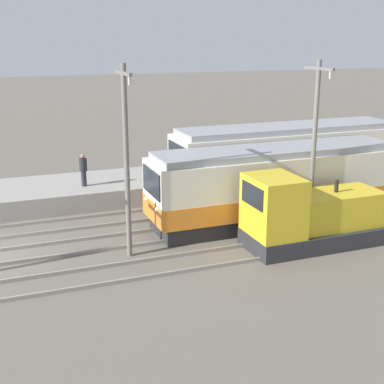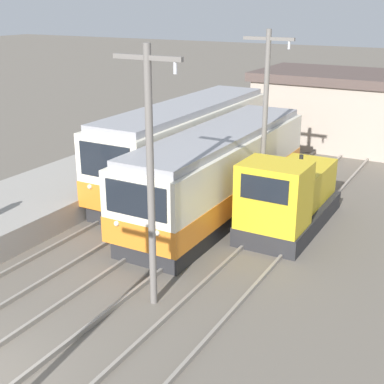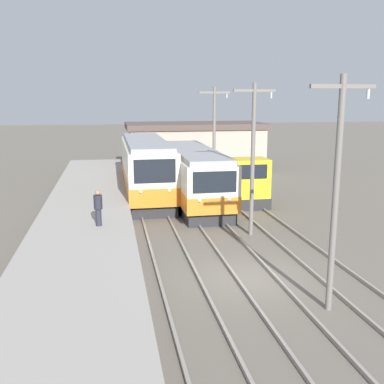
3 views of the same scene
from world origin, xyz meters
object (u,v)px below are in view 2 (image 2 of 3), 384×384
commuter_train_left (186,149)px  shunting_locomotive (288,198)px  catenary_mast_mid (151,172)px  catenary_mast_far (265,118)px  commuter_train_center (219,175)px

commuter_train_left → shunting_locomotive: commuter_train_left is taller
catenary_mast_mid → commuter_train_left: bearing=114.6°
commuter_train_left → catenary_mast_far: 5.01m
catenary_mast_mid → catenary_mast_far: size_ratio=1.00×
shunting_locomotive → catenary_mast_far: bearing=144.7°
commuter_train_center → catenary_mast_far: 2.90m
catenary_mast_far → shunting_locomotive: bearing=-35.3°
commuter_train_left → catenary_mast_mid: (4.31, -9.39, 2.15)m
commuter_train_left → commuter_train_center: bearing=-38.4°
catenary_mast_far → commuter_train_left: bearing=162.3°
commuter_train_left → catenary_mast_far: (4.31, -1.37, 2.15)m
shunting_locomotive → catenary_mast_mid: bearing=-102.1°
commuter_train_center → catenary_mast_mid: (1.51, -7.17, 2.33)m
commuter_train_center → shunting_locomotive: 3.03m
commuter_train_left → commuter_train_center: (2.80, -2.22, -0.18)m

